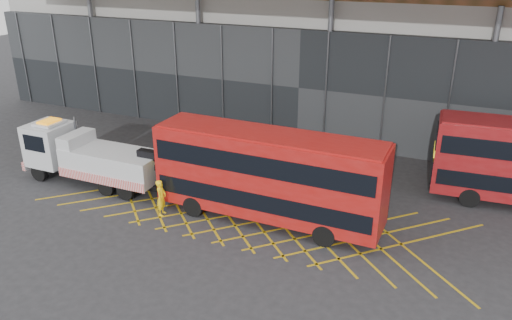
% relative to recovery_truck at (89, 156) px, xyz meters
% --- Properties ---
extents(ground_plane, '(120.00, 120.00, 0.00)m').
position_rel_recovery_truck_xyz_m(ground_plane, '(6.97, 0.41, -1.69)').
color(ground_plane, '#28282A').
extents(road_markings, '(23.16, 7.16, 0.01)m').
position_rel_recovery_truck_xyz_m(road_markings, '(10.17, 0.41, -1.68)').
color(road_markings, gold).
rests_on(road_markings, ground_plane).
extents(construction_building, '(55.00, 23.97, 18.00)m').
position_rel_recovery_truck_xyz_m(construction_building, '(8.89, 18.81, 7.29)').
color(construction_building, gray).
rests_on(construction_building, ground_plane).
extents(recovery_truck, '(10.46, 2.50, 3.65)m').
position_rel_recovery_truck_xyz_m(recovery_truck, '(0.00, 0.00, 0.00)').
color(recovery_truck, black).
rests_on(recovery_truck, ground_plane).
extents(bus_towed, '(11.75, 2.89, 4.76)m').
position_rel_recovery_truck_xyz_m(bus_towed, '(11.43, 0.06, 0.96)').
color(bus_towed, '#9E0F0C').
rests_on(bus_towed, ground_plane).
extents(worker, '(0.63, 0.82, 1.98)m').
position_rel_recovery_truck_xyz_m(worker, '(6.13, -1.66, -0.70)').
color(worker, yellow).
rests_on(worker, ground_plane).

